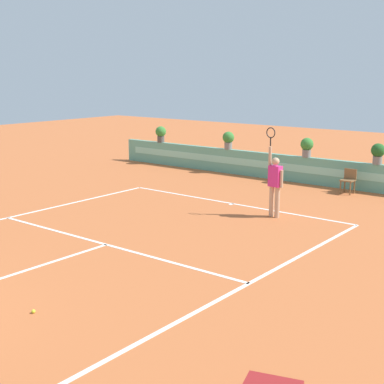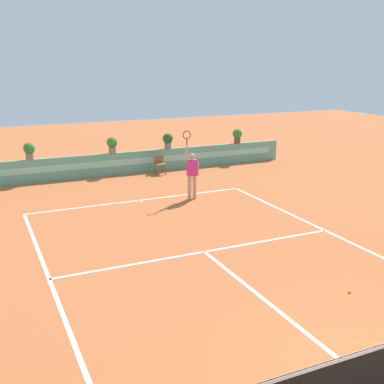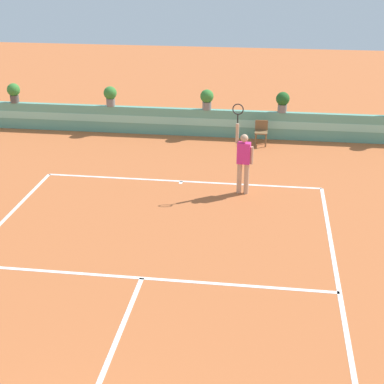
{
  "view_description": "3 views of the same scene",
  "coord_description": "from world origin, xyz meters",
  "px_view_note": "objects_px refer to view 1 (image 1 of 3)",
  "views": [
    {
      "loc": [
        9.67,
        -2.46,
        4.1
      ],
      "look_at": [
        0.74,
        8.83,
        1.0
      ],
      "focal_mm": 52.02,
      "sensor_mm": 36.0,
      "label": 1
    },
    {
      "loc": [
        -5.37,
        -4.56,
        5.03
      ],
      "look_at": [
        0.74,
        8.83,
        1.0
      ],
      "focal_mm": 45.03,
      "sensor_mm": 36.0,
      "label": 2
    },
    {
      "loc": [
        2.5,
        -3.99,
        6.57
      ],
      "look_at": [
        0.74,
        8.83,
        1.0
      ],
      "focal_mm": 54.53,
      "sensor_mm": 36.0,
      "label": 3
    }
  ],
  "objects_px": {
    "potted_plant_left": "(228,139)",
    "potted_plant_far_left": "(161,133)",
    "ball_kid_chair": "(349,180)",
    "tennis_player": "(275,181)",
    "potted_plant_centre": "(307,146)",
    "tennis_ball_near_baseline": "(33,311)",
    "potted_plant_right": "(378,152)"
  },
  "relations": [
    {
      "from": "potted_plant_left",
      "to": "potted_plant_far_left",
      "type": "xyz_separation_m",
      "value": [
        -3.72,
        0.0,
        0.0
      ]
    },
    {
      "from": "potted_plant_left",
      "to": "potted_plant_far_left",
      "type": "distance_m",
      "value": 3.72
    },
    {
      "from": "ball_kid_chair",
      "to": "potted_plant_left",
      "type": "relative_size",
      "value": 1.17
    },
    {
      "from": "ball_kid_chair",
      "to": "tennis_player",
      "type": "height_order",
      "value": "tennis_player"
    },
    {
      "from": "potted_plant_far_left",
      "to": "ball_kid_chair",
      "type": "bearing_deg",
      "value": -4.51
    },
    {
      "from": "potted_plant_centre",
      "to": "tennis_player",
      "type": "bearing_deg",
      "value": -72.6
    },
    {
      "from": "tennis_player",
      "to": "tennis_ball_near_baseline",
      "type": "distance_m",
      "value": 8.44
    },
    {
      "from": "tennis_player",
      "to": "tennis_ball_near_baseline",
      "type": "bearing_deg",
      "value": -89.51
    },
    {
      "from": "potted_plant_far_left",
      "to": "potted_plant_centre",
      "type": "height_order",
      "value": "same"
    },
    {
      "from": "tennis_player",
      "to": "potted_plant_far_left",
      "type": "relative_size",
      "value": 3.57
    },
    {
      "from": "ball_kid_chair",
      "to": "potted_plant_left",
      "type": "xyz_separation_m",
      "value": [
        -5.56,
        0.73,
        0.93
      ]
    },
    {
      "from": "ball_kid_chair",
      "to": "potted_plant_centre",
      "type": "bearing_deg",
      "value": 159.9
    },
    {
      "from": "potted_plant_far_left",
      "to": "tennis_ball_near_baseline",
      "type": "bearing_deg",
      "value": -56.44
    },
    {
      "from": "ball_kid_chair",
      "to": "potted_plant_right",
      "type": "height_order",
      "value": "potted_plant_right"
    },
    {
      "from": "potted_plant_right",
      "to": "potted_plant_left",
      "type": "bearing_deg",
      "value": 180.0
    },
    {
      "from": "tennis_player",
      "to": "potted_plant_centre",
      "type": "bearing_deg",
      "value": 107.4
    },
    {
      "from": "tennis_ball_near_baseline",
      "to": "potted_plant_left",
      "type": "distance_m",
      "value": 14.54
    },
    {
      "from": "ball_kid_chair",
      "to": "potted_plant_far_left",
      "type": "bearing_deg",
      "value": 175.49
    },
    {
      "from": "ball_kid_chair",
      "to": "tennis_ball_near_baseline",
      "type": "height_order",
      "value": "ball_kid_chair"
    },
    {
      "from": "tennis_ball_near_baseline",
      "to": "potted_plant_left",
      "type": "bearing_deg",
      "value": 111.22
    },
    {
      "from": "tennis_player",
      "to": "potted_plant_far_left",
      "type": "height_order",
      "value": "tennis_player"
    },
    {
      "from": "potted_plant_right",
      "to": "ball_kid_chair",
      "type": "bearing_deg",
      "value": -133.36
    },
    {
      "from": "tennis_player",
      "to": "potted_plant_left",
      "type": "distance_m",
      "value": 7.28
    },
    {
      "from": "ball_kid_chair",
      "to": "potted_plant_far_left",
      "type": "relative_size",
      "value": 1.17
    },
    {
      "from": "potted_plant_left",
      "to": "potted_plant_right",
      "type": "distance_m",
      "value": 6.25
    },
    {
      "from": "tennis_player",
      "to": "tennis_ball_near_baseline",
      "type": "relative_size",
      "value": 38.01
    },
    {
      "from": "ball_kid_chair",
      "to": "potted_plant_centre",
      "type": "xyz_separation_m",
      "value": [
        -2.0,
        0.73,
        0.93
      ]
    },
    {
      "from": "ball_kid_chair",
      "to": "tennis_ball_near_baseline",
      "type": "bearing_deg",
      "value": -91.45
    },
    {
      "from": "potted_plant_far_left",
      "to": "potted_plant_left",
      "type": "bearing_deg",
      "value": 0.0
    },
    {
      "from": "potted_plant_right",
      "to": "potted_plant_centre",
      "type": "distance_m",
      "value": 2.69
    },
    {
      "from": "potted_plant_far_left",
      "to": "potted_plant_right",
      "type": "distance_m",
      "value": 9.97
    },
    {
      "from": "potted_plant_left",
      "to": "potted_plant_far_left",
      "type": "height_order",
      "value": "same"
    }
  ]
}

